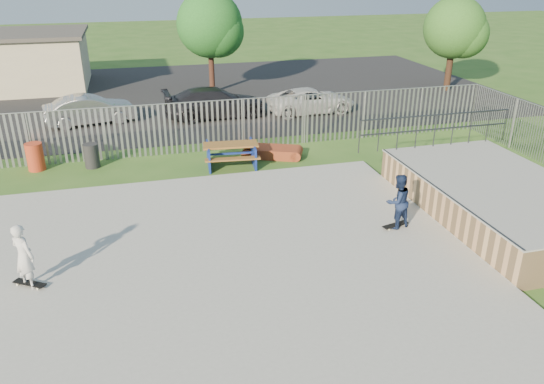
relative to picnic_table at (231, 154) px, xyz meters
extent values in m
plane|color=#345E20|center=(-2.78, -7.19, -0.42)|extent=(120.00, 120.00, 0.00)
cube|color=#9F9F9A|center=(-2.78, -7.19, -0.35)|extent=(15.00, 12.00, 0.15)
cube|color=tan|center=(6.72, -6.19, 0.10)|extent=(4.00, 7.00, 1.05)
cube|color=#9E9E99|center=(6.72, -6.19, 0.65)|extent=(4.05, 7.05, 0.04)
cylinder|color=#383A3F|center=(4.74, -6.19, 0.66)|extent=(0.06, 7.00, 0.06)
cube|color=brown|center=(0.00, 0.00, 0.37)|extent=(2.02, 0.94, 0.07)
cube|color=brown|center=(-0.06, -0.65, 0.06)|extent=(1.98, 0.48, 0.05)
cube|color=brown|center=(0.06, 0.65, 0.06)|extent=(1.98, 0.48, 0.05)
cube|color=navy|center=(0.00, 0.00, -0.02)|extent=(1.88, 1.68, 0.81)
cube|color=maroon|center=(1.71, 0.51, -0.23)|extent=(2.11, 1.62, 0.38)
cylinder|color=#B4361B|center=(-6.84, 1.33, 0.07)|extent=(0.60, 0.60, 0.99)
cylinder|color=#232325|center=(-4.92, 1.09, 0.02)|extent=(0.53, 0.53, 0.88)
cube|color=black|center=(-2.78, 11.81, -0.41)|extent=(40.00, 18.00, 0.02)
imported|color=#AEAFB3|center=(-5.21, 6.90, 0.26)|extent=(4.19, 2.16, 1.32)
imported|color=black|center=(0.48, 6.57, 0.30)|extent=(4.95, 2.23, 1.41)
imported|color=silver|center=(5.19, 6.20, 0.19)|extent=(4.39, 2.19, 1.19)
cylinder|color=#41241A|center=(1.17, 11.88, 1.18)|extent=(0.31, 0.31, 3.20)
sphere|color=#205C1F|center=(1.17, 11.88, 3.32)|extent=(3.58, 3.58, 3.58)
cylinder|color=#382316|center=(14.37, 8.90, 1.08)|extent=(0.36, 0.36, 3.01)
sphere|color=#2E5C1F|center=(14.37, 8.90, 3.09)|extent=(3.37, 3.37, 3.37)
cube|color=black|center=(3.42, -6.29, -0.21)|extent=(0.82, 0.39, 0.02)
cube|color=black|center=(-5.94, -6.81, -0.21)|extent=(0.78, 0.60, 0.02)
imported|color=#152243|center=(3.42, -6.29, 0.50)|extent=(0.87, 0.75, 1.55)
imported|color=silver|center=(-5.94, -6.81, 0.50)|extent=(0.67, 0.66, 1.55)
camera|label=1|loc=(-3.21, -18.05, 6.50)|focal=35.00mm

